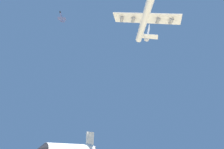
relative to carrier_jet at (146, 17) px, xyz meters
name	(u,v)px	position (x,y,z in m)	size (l,w,h in m)	color
carrier_jet	(146,17)	(0.00, 0.00, 0.00)	(70.32, 56.15, 23.54)	white
chase_jet_left_wing	(62,17)	(47.48, -65.64, 10.61)	(12.32, 13.31, 4.00)	#38478C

